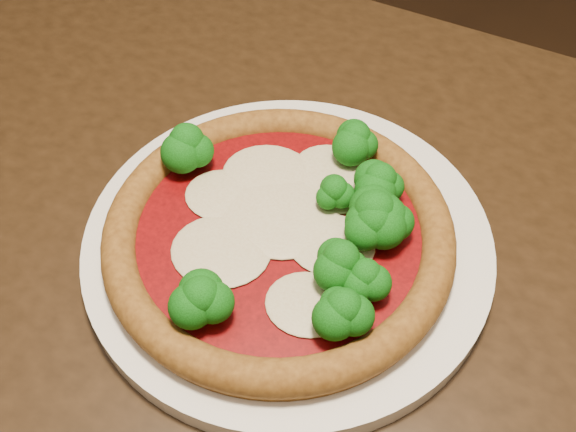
# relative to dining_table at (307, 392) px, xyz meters

# --- Properties ---
(dining_table) EXTENTS (1.24, 1.09, 0.75)m
(dining_table) POSITION_rel_dining_table_xyz_m (0.00, 0.00, 0.00)
(dining_table) COLOR black
(dining_table) RESTS_ON floor
(plate) EXTENTS (0.32, 0.32, 0.02)m
(plate) POSITION_rel_dining_table_xyz_m (-0.03, 0.07, 0.11)
(plate) COLOR silver
(plate) RESTS_ON dining_table
(pizza) EXTENTS (0.27, 0.27, 0.06)m
(pizza) POSITION_rel_dining_table_xyz_m (-0.03, 0.06, 0.14)
(pizza) COLOR brown
(pizza) RESTS_ON plate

